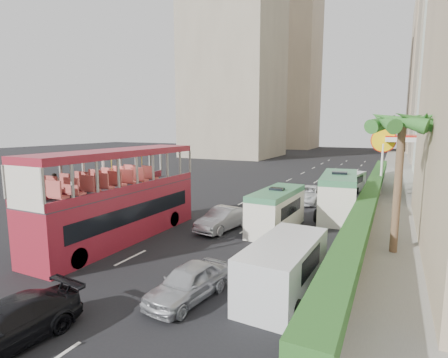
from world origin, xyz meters
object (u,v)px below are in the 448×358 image
Objects in this scene: car_silver_lane_a at (223,230)px; panel_van_far at (350,182)px; shell_station at (422,165)px; car_black at (6,347)px; panel_van_near at (284,268)px; minibus_near at (276,210)px; palm_tree at (398,188)px; van_asset at (309,202)px; minibus_far at (339,195)px; car_silver_lane_b at (188,299)px; double_decker_bus at (119,195)px.

car_silver_lane_a is 0.92× the size of panel_van_far.
panel_van_far is at bearing -166.27° from shell_station.
panel_van_near is (6.23, 6.68, 1.02)m from car_black.
shell_station is at bearing 65.80° from minibus_near.
shell_station reaches higher than panel_van_near.
palm_tree is 19.14m from shell_station.
shell_station is at bearing 23.76° from panel_van_far.
van_asset is at bearing 102.00° from panel_van_near.
minibus_far reaches higher than car_black.
panel_van_far is at bearing 83.31° from minibus_near.
palm_tree is (6.72, 8.26, 3.38)m from car_silver_lane_b.
van_asset reaches higher than car_black.
minibus_near is (0.22, 9.85, 1.25)m from car_silver_lane_b.
shell_station is (8.71, 17.41, 1.50)m from minibus_near.
car_silver_lane_b is 0.86× the size of car_black.
van_asset is at bearing 121.85° from palm_tree.
car_silver_lane_b is at bearing 60.56° from car_black.
shell_station is at bearing 78.47° from car_silver_lane_b.
double_decker_bus is 2.88× the size of car_silver_lane_b.
minibus_near is at bearing -89.01° from panel_van_far.
panel_van_far is (2.75, 25.75, 0.90)m from car_silver_lane_b.
palm_tree is at bearing 57.28° from car_black.
minibus_near is 19.53m from shell_station.
double_decker_bus reaches higher than van_asset.
van_asset is (0.25, 18.67, 0.00)m from car_silver_lane_b.
minibus_near is at bearing 34.65° from car_silver_lane_a.
car_black is at bearing -83.04° from car_silver_lane_a.
van_asset is (3.46, 23.42, 0.00)m from car_black.
car_silver_lane_b is (7.08, -4.26, -2.53)m from double_decker_bus.
minibus_far reaches higher than panel_van_far.
car_silver_lane_a is at bearing 92.67° from car_black.
panel_van_near is at bearing -39.35° from car_silver_lane_a.
minibus_far is at bearing -77.95° from panel_van_far.
minibus_far is 13.08m from panel_van_near.
double_decker_bus is at bearing 169.66° from panel_van_near.
palm_tree reaches higher than car_black.
minibus_far is 1.33× the size of panel_van_near.
car_black is at bearing -100.86° from minibus_near.
panel_van_far is at bearing 78.26° from van_asset.
car_silver_lane_a reaches higher than car_black.
van_asset reaches higher than car_silver_lane_b.
car_black is 16.71m from palm_tree.
minibus_far is at bearing 57.18° from car_silver_lane_a.
minibus_far reaches higher than car_silver_lane_a.
palm_tree is (6.51, -1.59, 2.13)m from minibus_near.
van_asset is at bearing -135.28° from shell_station.
shell_station is at bearing 59.23° from minibus_far.
minibus_near is at bearing 81.43° from car_black.
palm_tree is (3.97, -17.49, 2.48)m from panel_van_far.
van_asset is 1.09× the size of panel_van_far.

